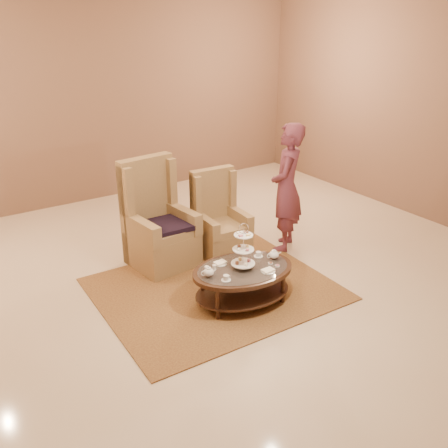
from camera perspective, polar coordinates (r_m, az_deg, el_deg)
ground at (r=6.15m, az=0.19°, el=-7.61°), size 8.00×8.00×0.00m
ceiling at (r=6.15m, az=0.19°, el=-7.61°), size 8.00×8.00×0.02m
wall_back at (r=8.99m, az=-14.53°, el=13.59°), size 8.00×0.04×3.50m
wall_right at (r=8.32m, az=24.27°, el=11.57°), size 0.04×8.00×3.50m
rug at (r=6.17m, az=-1.11°, el=-7.41°), size 2.78×2.34×0.01m
tea_table at (r=5.75m, az=2.16°, el=-5.76°), size 1.31×1.00×1.00m
armchair_left at (r=6.66m, az=-7.58°, el=-0.61°), size 0.85×0.87×1.42m
armchair_right at (r=6.92m, az=-0.61°, el=-0.24°), size 0.67×0.69×1.18m
person at (r=6.93m, az=7.17°, el=4.11°), size 0.78×0.76×1.80m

